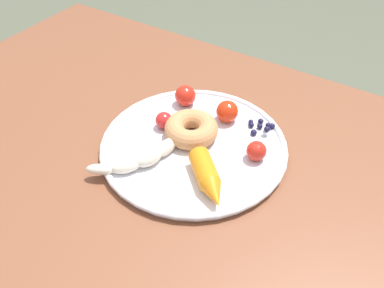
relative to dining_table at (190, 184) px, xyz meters
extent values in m
cube|color=brown|center=(0.00, 0.00, 0.07)|extent=(1.29, 0.75, 0.03)
cube|color=brown|center=(0.59, -0.32, -0.29)|extent=(0.05, 0.05, 0.70)
cylinder|color=silver|center=(0.00, -0.01, 0.09)|extent=(0.33, 0.33, 0.01)
torus|color=silver|center=(0.00, -0.01, 0.10)|extent=(0.35, 0.35, 0.01)
ellipsoid|color=beige|center=(0.10, 0.13, 0.11)|extent=(0.05, 0.04, 0.02)
ellipsoid|color=beige|center=(0.06, 0.11, 0.11)|extent=(0.05, 0.05, 0.02)
ellipsoid|color=beige|center=(0.04, 0.07, 0.11)|extent=(0.05, 0.06, 0.03)
ellipsoid|color=beige|center=(0.03, 0.03, 0.11)|extent=(0.03, 0.05, 0.02)
ellipsoid|color=beige|center=(0.04, -0.01, 0.11)|extent=(0.03, 0.05, 0.02)
cylinder|color=orange|center=(-0.06, 0.05, 0.12)|extent=(0.08, 0.08, 0.04)
cone|color=orange|center=(-0.10, 0.09, 0.12)|extent=(0.06, 0.06, 0.04)
torus|color=tan|center=(0.02, -0.03, 0.12)|extent=(0.13, 0.13, 0.04)
sphere|color=#191638|center=(-0.07, -0.12, 0.10)|extent=(0.01, 0.01, 0.01)
sphere|color=#191638|center=(-0.08, -0.14, 0.10)|extent=(0.01, 0.01, 0.01)
sphere|color=#191638|center=(-0.06, -0.12, 0.10)|extent=(0.01, 0.01, 0.01)
sphere|color=#191638|center=(-0.08, -0.10, 0.10)|extent=(0.01, 0.01, 0.01)
sphere|color=#191638|center=(-0.08, -0.12, 0.10)|extent=(0.01, 0.01, 0.01)
sphere|color=#191638|center=(-0.10, -0.13, 0.10)|extent=(0.01, 0.01, 0.01)
sphere|color=#191638|center=(-0.10, -0.12, 0.11)|extent=(0.01, 0.01, 0.01)
sphere|color=#191638|center=(-0.10, -0.11, 0.11)|extent=(0.01, 0.01, 0.01)
sphere|color=red|center=(0.08, -0.11, 0.12)|extent=(0.04, 0.04, 0.04)
sphere|color=red|center=(-0.02, -0.11, 0.12)|extent=(0.04, 0.04, 0.04)
sphere|color=red|center=(-0.11, -0.04, 0.12)|extent=(0.04, 0.04, 0.04)
sphere|color=red|center=(0.08, -0.02, 0.11)|extent=(0.03, 0.03, 0.03)
camera|label=1|loc=(-0.30, 0.47, 0.61)|focal=38.60mm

